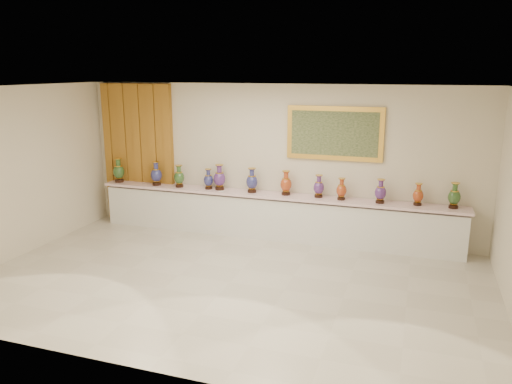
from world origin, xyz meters
TOP-DOWN VIEW (x-y plane):
  - ground at (0.00, 0.00)m, footprint 8.00×8.00m
  - room at (-2.36, 2.44)m, footprint 8.00×8.00m
  - counter at (0.00, 2.27)m, footprint 7.28×0.48m
  - vase_0 at (-3.42, 2.23)m, footprint 0.31×0.31m
  - vase_1 at (-2.50, 2.22)m, footprint 0.25×0.25m
  - vase_2 at (-1.97, 2.22)m, footprint 0.26×0.26m
  - vase_3 at (-1.33, 2.25)m, footprint 0.25×0.25m
  - vase_4 at (-1.10, 2.27)m, footprint 0.27×0.27m
  - vase_5 at (-0.41, 2.26)m, footprint 0.30×0.30m
  - vase_6 at (0.28, 2.28)m, footprint 0.26×0.26m
  - vase_7 at (0.92, 2.29)m, footprint 0.24×0.24m
  - vase_8 at (1.36, 2.24)m, footprint 0.25×0.25m
  - vase_9 at (2.06, 2.23)m, footprint 0.23×0.23m
  - vase_10 at (2.71, 2.29)m, footprint 0.24×0.24m
  - vase_11 at (3.31, 2.28)m, footprint 0.27×0.27m
  - label_card at (-1.00, 2.13)m, footprint 0.10×0.06m

SIDE VIEW (x-z plane):
  - ground at x=0.00m, z-range 0.00..0.00m
  - counter at x=0.00m, z-range -0.01..0.89m
  - label_card at x=-1.00m, z-range 0.90..0.90m
  - vase_10 at x=2.71m, z-range 0.88..1.28m
  - vase_8 at x=1.36m, z-range 0.88..1.29m
  - vase_3 at x=-1.33m, z-range 0.88..1.29m
  - vase_7 at x=0.92m, z-range 0.88..1.31m
  - vase_9 at x=2.06m, z-range 0.88..1.32m
  - vase_11 at x=3.31m, z-range 0.88..1.33m
  - vase_2 at x=-1.97m, z-range 0.88..1.34m
  - vase_6 at x=0.28m, z-range 0.88..1.35m
  - vase_5 at x=-0.41m, z-range 0.87..1.36m
  - vase_1 at x=-2.50m, z-range 0.87..1.37m
  - vase_4 at x=-1.10m, z-range 0.87..1.39m
  - vase_0 at x=-3.42m, z-range 0.87..1.39m
  - room at x=-2.36m, z-range -2.40..5.60m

